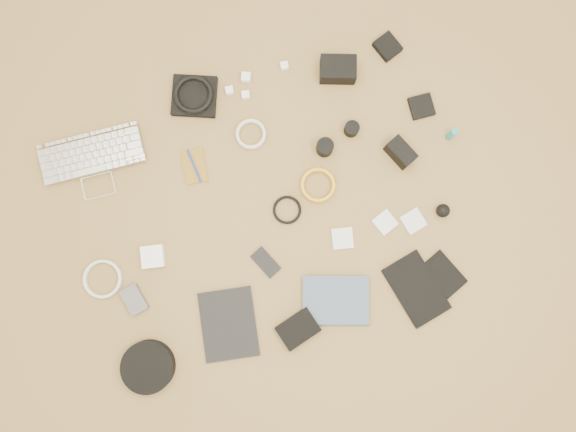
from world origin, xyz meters
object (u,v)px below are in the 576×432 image
object	(u,v)px
dslr_camera	(338,70)
tablet	(229,324)
headphone_case	(148,367)
laptop	(95,168)
paperback	(336,326)
phone	(266,262)

from	to	relation	value
dslr_camera	tablet	size ratio (longest dim) A/B	0.53
tablet	headphone_case	size ratio (longest dim) A/B	1.34
laptop	dslr_camera	bearing A→B (deg)	7.93
laptop	paperback	bearing A→B (deg)	-47.30
phone	headphone_case	bearing A→B (deg)	179.53
laptop	headphone_case	size ratio (longest dim) A/B	2.03
laptop	headphone_case	xyz separation A→B (m)	(-0.03, -0.73, 0.01)
dslr_camera	phone	world-z (taller)	dslr_camera
dslr_camera	paperback	distance (m)	0.92
phone	headphone_case	distance (m)	0.55
dslr_camera	paperback	world-z (taller)	dslr_camera
laptop	tablet	distance (m)	0.74
dslr_camera	headphone_case	distance (m)	1.25
dslr_camera	tablet	distance (m)	1.00
phone	paperback	size ratio (longest dim) A/B	0.46
laptop	dslr_camera	xyz separation A→B (m)	(0.95, 0.05, 0.02)
laptop	dslr_camera	distance (m)	0.95
tablet	paperback	distance (m)	0.38
dslr_camera	laptop	bearing A→B (deg)	-156.81
phone	tablet	bearing A→B (deg)	-162.99
dslr_camera	phone	xyz separation A→B (m)	(-0.47, -0.57, -0.03)
dslr_camera	paperback	bearing A→B (deg)	-89.84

